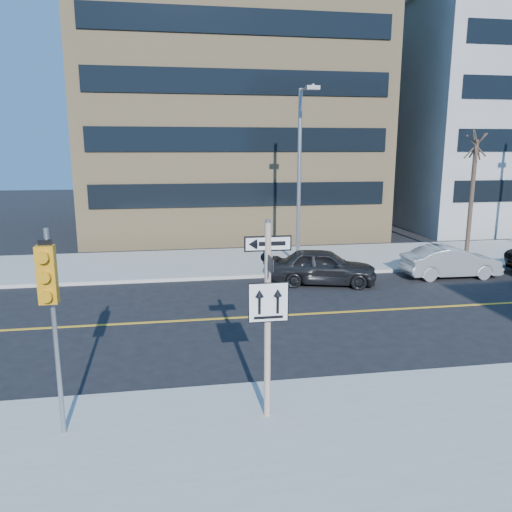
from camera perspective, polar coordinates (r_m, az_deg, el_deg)
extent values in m
plane|color=black|center=(13.05, -0.79, -12.85)|extent=(120.00, 120.00, 0.00)
cylinder|color=silver|center=(9.95, 1.32, -7.65)|extent=(0.13, 0.13, 4.00)
cylinder|color=gray|center=(9.46, 1.38, 4.00)|extent=(0.10, 0.10, 0.06)
cube|color=black|center=(9.53, 1.37, 1.44)|extent=(0.92, 0.03, 0.30)
cube|color=black|center=(9.60, 1.36, -0.62)|extent=(0.03, 0.92, 0.30)
cube|color=white|center=(9.73, 1.43, -5.33)|extent=(0.80, 0.03, 0.80)
cylinder|color=gray|center=(10.06, -21.95, -8.36)|extent=(0.09, 0.09, 4.00)
cube|color=orange|center=(9.53, -22.78, -1.99)|extent=(0.32, 0.22, 1.05)
sphere|color=#8C0705|center=(9.34, -23.12, -0.08)|extent=(0.17, 0.17, 0.17)
sphere|color=black|center=(9.42, -22.94, -2.17)|extent=(0.17, 0.17, 0.17)
sphere|color=black|center=(9.50, -22.77, -4.21)|extent=(0.17, 0.17, 0.17)
imported|color=black|center=(20.82, 7.68, -1.20)|extent=(2.87, 4.66, 1.48)
imported|color=gray|center=(23.33, 21.37, -0.63)|extent=(1.54, 4.19, 1.37)
cylinder|color=gray|center=(23.45, 4.94, 8.79)|extent=(0.18, 0.18, 8.00)
cylinder|color=gray|center=(22.58, 5.78, 18.56)|extent=(0.10, 2.20, 0.10)
cube|color=gray|center=(21.61, 6.50, 18.57)|extent=(0.55, 0.30, 0.16)
cylinder|color=#3D2E24|center=(27.42, 23.40, 6.03)|extent=(0.22, 0.22, 5.80)
cube|color=tan|center=(37.05, -3.63, 17.57)|extent=(18.00, 18.00, 18.00)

